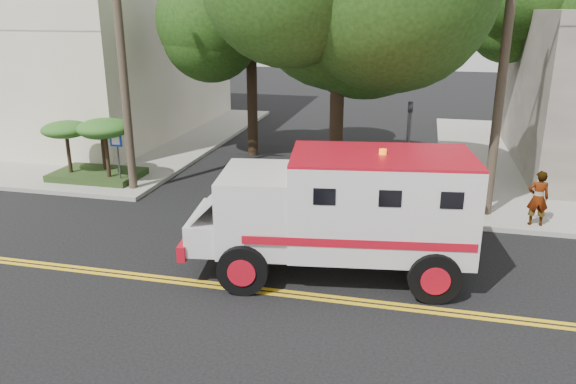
# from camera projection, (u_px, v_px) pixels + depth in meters

# --- Properties ---
(ground) EXTENTS (100.00, 100.00, 0.00)m
(ground) POSITION_uv_depth(u_px,v_px,m) (227.00, 287.00, 13.10)
(ground) COLOR black
(ground) RESTS_ON ground
(sidewalk_nw) EXTENTS (17.00, 17.00, 0.15)m
(sidewalk_nw) POSITION_uv_depth(u_px,v_px,m) (64.00, 134.00, 28.55)
(sidewalk_nw) COLOR gray
(sidewalk_nw) RESTS_ON ground
(building_left) EXTENTS (16.00, 14.00, 10.00)m
(building_left) POSITION_uv_depth(u_px,v_px,m) (35.00, 29.00, 28.80)
(building_left) COLOR #BCB79A
(building_left) RESTS_ON sidewalk_nw
(utility_pole_left) EXTENTS (0.28, 0.28, 9.00)m
(utility_pole_left) POSITION_uv_depth(u_px,v_px,m) (122.00, 62.00, 18.49)
(utility_pole_left) COLOR #382D23
(utility_pole_left) RESTS_ON ground
(utility_pole_right) EXTENTS (0.28, 0.28, 9.00)m
(utility_pole_right) POSITION_uv_depth(u_px,v_px,m) (503.00, 70.00, 16.03)
(utility_pole_right) COLOR #382D23
(utility_pole_right) RESTS_ON ground
(tree_left) EXTENTS (4.48, 4.20, 7.70)m
(tree_left) POSITION_uv_depth(u_px,v_px,m) (257.00, 20.00, 22.80)
(tree_left) COLOR black
(tree_left) RESTS_ON ground
(tree_right) EXTENTS (4.80, 4.50, 8.20)m
(tree_right) POSITION_uv_depth(u_px,v_px,m) (543.00, 11.00, 23.80)
(tree_right) COLOR black
(tree_right) RESTS_ON ground
(traffic_signal) EXTENTS (0.15, 0.18, 3.60)m
(traffic_signal) POSITION_uv_depth(u_px,v_px,m) (408.00, 148.00, 16.74)
(traffic_signal) COLOR #3F3F42
(traffic_signal) RESTS_ON ground
(accessibility_sign) EXTENTS (0.45, 0.10, 2.02)m
(accessibility_sign) POSITION_uv_depth(u_px,v_px,m) (118.00, 152.00, 19.76)
(accessibility_sign) COLOR #3F3F42
(accessibility_sign) RESTS_ON ground
(palm_planter) EXTENTS (3.52, 2.63, 2.36)m
(palm_planter) POSITION_uv_depth(u_px,v_px,m) (92.00, 140.00, 20.36)
(palm_planter) COLOR #1E3314
(palm_planter) RESTS_ON sidewalk_nw
(armored_truck) EXTENTS (6.95, 3.47, 3.04)m
(armored_truck) POSITION_uv_depth(u_px,v_px,m) (343.00, 207.00, 13.22)
(armored_truck) COLOR silver
(armored_truck) RESTS_ON ground
(pedestrian_a) EXTENTS (0.62, 0.42, 1.64)m
(pedestrian_a) POSITION_uv_depth(u_px,v_px,m) (538.00, 198.00, 16.19)
(pedestrian_a) COLOR gray
(pedestrian_a) RESTS_ON sidewalk_ne
(pedestrian_b) EXTENTS (0.96, 0.91, 1.57)m
(pedestrian_b) POSITION_uv_depth(u_px,v_px,m) (471.00, 195.00, 16.62)
(pedestrian_b) COLOR gray
(pedestrian_b) RESTS_ON sidewalk_ne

